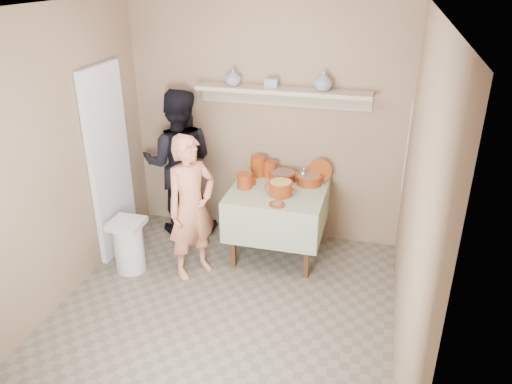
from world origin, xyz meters
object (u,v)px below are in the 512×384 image
(trash_bin, at_px, (129,245))
(cazuela_rice, at_px, (280,187))
(person_helper, at_px, (179,163))
(person_cook, at_px, (192,208))
(serving_table, at_px, (278,199))

(trash_bin, bearing_deg, cazuela_rice, 21.51)
(person_helper, relative_size, trash_bin, 2.99)
(person_cook, xyz_separation_m, cazuela_rice, (0.78, 0.44, 0.11))
(person_helper, height_order, cazuela_rice, person_helper)
(trash_bin, bearing_deg, person_helper, 78.29)
(serving_table, bearing_deg, cazuela_rice, -70.37)
(person_helper, bearing_deg, trash_bin, 63.52)
(person_cook, height_order, serving_table, person_cook)
(person_helper, xyz_separation_m, cazuela_rice, (1.24, -0.37, 0.01))
(person_helper, distance_m, cazuela_rice, 1.29)
(person_helper, xyz_separation_m, serving_table, (1.19, -0.24, -0.20))
(person_cook, xyz_separation_m, person_helper, (-0.46, 0.81, 0.11))
(cazuela_rice, bearing_deg, serving_table, 109.63)
(person_helper, bearing_deg, serving_table, 154.01)
(serving_table, distance_m, trash_bin, 1.59)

